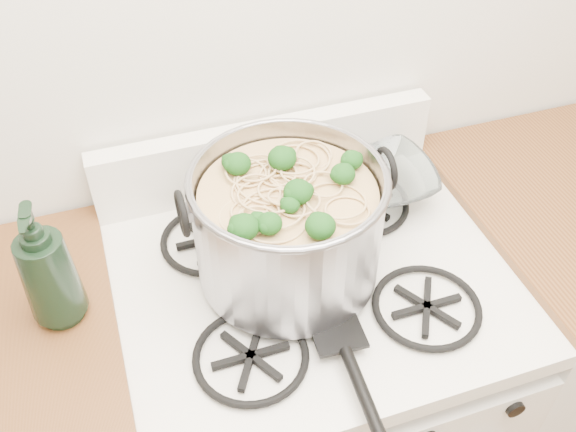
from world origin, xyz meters
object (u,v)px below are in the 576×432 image
(stock_pot, at_px, (288,226))
(bottle, at_px, (46,266))
(spatula, at_px, (335,325))
(glass_bowl, at_px, (378,185))
(gas_range, at_px, (308,402))

(stock_pot, distance_m, bottle, 0.42)
(spatula, relative_size, glass_bowl, 3.23)
(gas_range, xyz_separation_m, bottle, (-0.47, 0.05, 0.61))
(stock_pot, distance_m, glass_bowl, 0.32)
(spatula, distance_m, glass_bowl, 0.40)
(stock_pot, xyz_separation_m, bottle, (-0.42, 0.03, 0.01))
(stock_pot, bearing_deg, gas_range, -22.44)
(glass_bowl, relative_size, bottle, 0.37)
(bottle, bearing_deg, gas_range, 0.79)
(gas_range, distance_m, spatula, 0.52)
(bottle, bearing_deg, stock_pot, 2.75)
(gas_range, height_order, stock_pot, stock_pot)
(glass_bowl, height_order, bottle, bottle)
(stock_pot, bearing_deg, bottle, 176.37)
(stock_pot, bearing_deg, spatula, -78.97)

